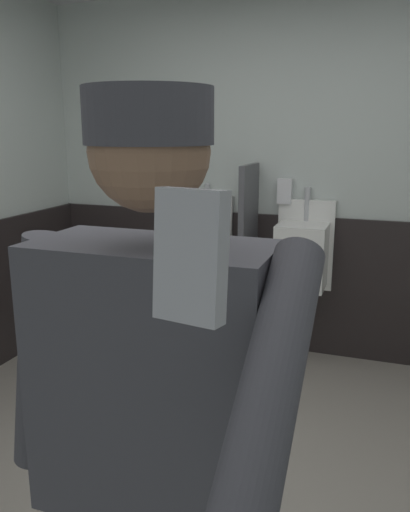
% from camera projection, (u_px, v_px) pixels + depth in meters
% --- Properties ---
extents(wall_back, '(4.42, 0.12, 2.57)m').
position_uv_depth(wall_back, '(299.00, 179.00, 3.78)').
color(wall_back, silver).
rests_on(wall_back, ground_plane).
extents(wainscot_band_back, '(3.82, 0.03, 1.03)m').
position_uv_depth(wainscot_band_back, '(293.00, 284.00, 3.89)').
color(wainscot_band_back, black).
rests_on(wainscot_band_back, ground_plane).
extents(urinal_left, '(0.40, 0.34, 1.24)m').
position_uv_depth(urinal_left, '(202.00, 247.00, 3.92)').
color(urinal_left, white).
rests_on(urinal_left, ground_plane).
extents(urinal_middle, '(0.40, 0.34, 1.24)m').
position_uv_depth(urinal_middle, '(302.00, 255.00, 3.67)').
color(urinal_middle, white).
rests_on(urinal_middle, ground_plane).
extents(privacy_divider_panel, '(0.04, 0.40, 0.90)m').
position_uv_depth(privacy_divider_panel, '(248.00, 229.00, 3.69)').
color(privacy_divider_panel, '#4C4C51').
extents(person, '(0.70, 0.60, 1.71)m').
position_uv_depth(person, '(155.00, 429.00, 1.10)').
color(person, '#2D3342').
rests_on(person, ground_plane).
extents(cell_phone, '(0.06, 0.04, 0.11)m').
position_uv_depth(cell_phone, '(191.00, 256.00, 0.43)').
color(cell_phone, '#A5A8B2').
extents(soap_dispenser, '(0.10, 0.07, 0.18)m').
position_uv_depth(soap_dispenser, '(285.00, 191.00, 3.73)').
color(soap_dispenser, silver).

